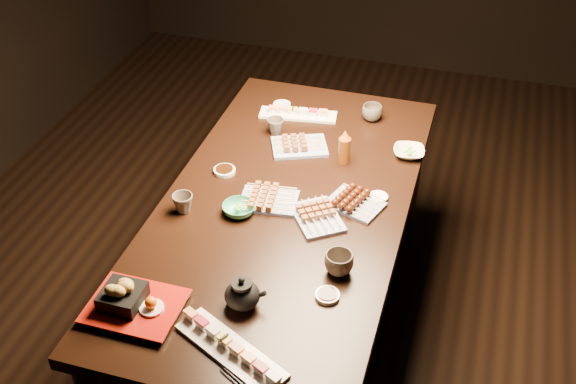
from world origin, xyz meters
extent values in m
plane|color=black|center=(0.00, 0.00, 0.00)|extent=(5.00, 5.00, 0.00)
cube|color=black|center=(-0.08, -0.22, 0.38)|extent=(1.29, 1.96, 0.75)
imported|color=#34A06B|center=(-0.22, -0.32, 0.77)|extent=(0.13, 0.13, 0.04)
imported|color=beige|center=(0.31, 0.23, 0.77)|extent=(0.15, 0.15, 0.03)
imported|color=#53493F|center=(-0.42, -0.37, 0.79)|extent=(0.10, 0.10, 0.07)
imported|color=#53493F|center=(0.20, -0.52, 0.79)|extent=(0.13, 0.13, 0.08)
imported|color=#53493F|center=(-0.26, 0.24, 0.78)|extent=(0.10, 0.10, 0.07)
imported|color=#53493F|center=(0.11, 0.46, 0.78)|extent=(0.12, 0.12, 0.07)
cylinder|color=brown|center=(0.07, 0.11, 0.82)|extent=(0.05, 0.05, 0.15)
cylinder|color=white|center=(-0.37, -0.10, 0.76)|extent=(0.11, 0.11, 0.02)
cylinder|color=white|center=(0.25, -0.09, 0.76)|extent=(0.08, 0.08, 0.01)
cylinder|color=white|center=(0.19, -0.65, 0.76)|extent=(0.10, 0.10, 0.01)
cylinder|color=white|center=(-0.30, 0.46, 0.76)|extent=(0.08, 0.08, 0.01)
camera|label=1|loc=(0.54, -2.25, 2.41)|focal=45.00mm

